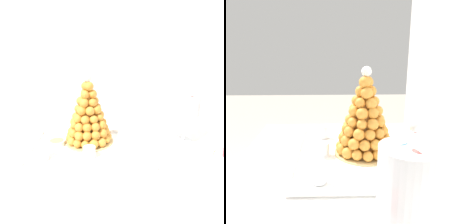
# 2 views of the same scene
# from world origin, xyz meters

# --- Properties ---
(backdrop_wall) EXTENTS (4.80, 0.10, 2.50)m
(backdrop_wall) POSITION_xyz_m (0.00, 0.95, 1.25)
(backdrop_wall) COLOR silver
(backdrop_wall) RESTS_ON ground_plane
(buffet_table) EXTENTS (1.40, 0.92, 0.80)m
(buffet_table) POSITION_xyz_m (0.00, 0.00, 0.68)
(buffet_table) COLOR brown
(buffet_table) RESTS_ON ground_plane
(serving_tray) EXTENTS (0.60, 0.42, 0.02)m
(serving_tray) POSITION_xyz_m (-0.24, -0.01, 0.80)
(serving_tray) COLOR white
(serving_tray) RESTS_ON buffet_table
(croquembouche) EXTENTS (0.26, 0.26, 0.37)m
(croquembouche) POSITION_xyz_m (-0.25, 0.07, 0.95)
(croquembouche) COLOR tan
(croquembouche) RESTS_ON serving_tray
(dessert_cup_left) EXTENTS (0.06, 0.06, 0.06)m
(dessert_cup_left) POSITION_xyz_m (-0.45, -0.11, 0.83)
(dessert_cup_left) COLOR silver
(dessert_cup_left) RESTS_ON serving_tray
(dessert_cup_mid_left) EXTENTS (0.06, 0.06, 0.06)m
(dessert_cup_mid_left) POSITION_xyz_m (-0.24, -0.11, 0.83)
(dessert_cup_mid_left) COLOR silver
(dessert_cup_mid_left) RESTS_ON serving_tray
(dessert_cup_centre) EXTENTS (0.05, 0.05, 0.05)m
(dessert_cup_centre) POSITION_xyz_m (-0.02, -0.12, 0.83)
(dessert_cup_centre) COLOR silver
(dessert_cup_centre) RESTS_ON serving_tray
(creme_brulee_ramekin) EXTENTS (0.08, 0.08, 0.03)m
(creme_brulee_ramekin) POSITION_xyz_m (-0.42, 0.03, 0.82)
(creme_brulee_ramekin) COLOR white
(creme_brulee_ramekin) RESTS_ON serving_tray
(macaron_goblet) EXTENTS (0.13, 0.13, 0.26)m
(macaron_goblet) POSITION_xyz_m (0.27, 0.09, 0.96)
(macaron_goblet) COLOR white
(macaron_goblet) RESTS_ON buffet_table
(wine_glass) EXTENTS (0.07, 0.07, 0.15)m
(wine_glass) POSITION_xyz_m (-0.29, 0.30, 0.91)
(wine_glass) COLOR silver
(wine_glass) RESTS_ON buffet_table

